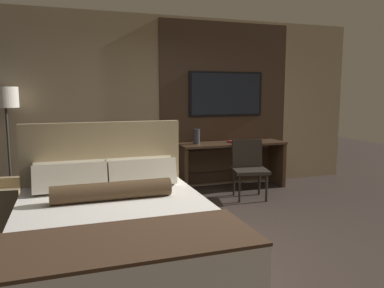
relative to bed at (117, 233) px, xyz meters
name	(u,v)px	position (x,y,z in m)	size (l,w,h in m)	color
ground_plane	(216,252)	(1.00, 0.11, -0.36)	(16.00, 16.00, 0.00)	#332823
wall_back_tv_panel	(165,104)	(1.16, 2.70, 1.04)	(7.20, 0.09, 2.80)	tan
bed	(117,233)	(0.00, 0.00, 0.00)	(1.72, 2.22, 1.27)	#33281E
desk	(231,157)	(2.20, 2.41, 0.16)	(1.79, 0.53, 0.77)	#422D1E
tv	(226,94)	(2.20, 2.63, 1.21)	(1.32, 0.04, 0.74)	black
desk_chair	(249,164)	(2.23, 1.82, 0.15)	(0.60, 0.59, 0.87)	#28231E
floor_lamp	(6,107)	(-1.14, 2.42, 1.04)	(0.34, 0.34, 1.67)	#282623
vase_tall	(196,137)	(1.59, 2.40, 0.53)	(0.11, 0.11, 0.24)	#333338
book	(235,141)	(2.27, 2.39, 0.43)	(0.25, 0.21, 0.03)	maroon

